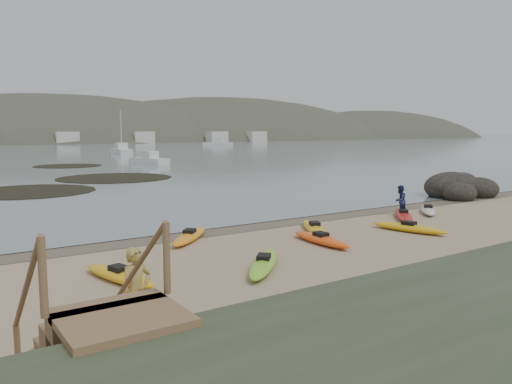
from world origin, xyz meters
TOP-DOWN VIEW (x-y plane):
  - ground at (0.00, 0.00)m, footprint 600.00×600.00m
  - wet_sand at (0.00, -0.30)m, footprint 60.00×60.00m
  - stairs at (-11.00, -11.62)m, footprint 1.50×2.70m
  - kayaks at (0.59, -4.01)m, footprint 19.61×8.05m
  - person_west at (-9.28, -9.15)m, footprint 0.76×0.57m
  - person_east at (7.36, -2.30)m, footprint 0.89×0.77m
  - rock_cluster at (16.76, 0.54)m, footprint 5.53×4.11m
  - kelp_mats at (-0.87, 28.20)m, footprint 18.16×33.67m
  - moored_boats at (3.44, 76.40)m, footprint 109.38×69.64m
  - far_hills at (39.38, 193.97)m, footprint 550.00×135.00m

SIDE VIEW (x-z plane):
  - far_hills at x=39.38m, z-range -55.93..24.07m
  - ground at x=0.00m, z-range 0.00..0.00m
  - wet_sand at x=0.00m, z-range 0.00..0.00m
  - kelp_mats at x=-0.87m, z-range 0.01..0.05m
  - kayaks at x=0.59m, z-range 0.00..0.34m
  - rock_cluster at x=16.76m, z-range -0.73..1.27m
  - moored_boats at x=3.44m, z-range -0.06..1.18m
  - person_east at x=7.36m, z-range 0.00..1.56m
  - person_west at x=-9.28m, z-range 0.00..1.90m
  - stairs at x=-11.00m, z-range 0.00..2.10m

